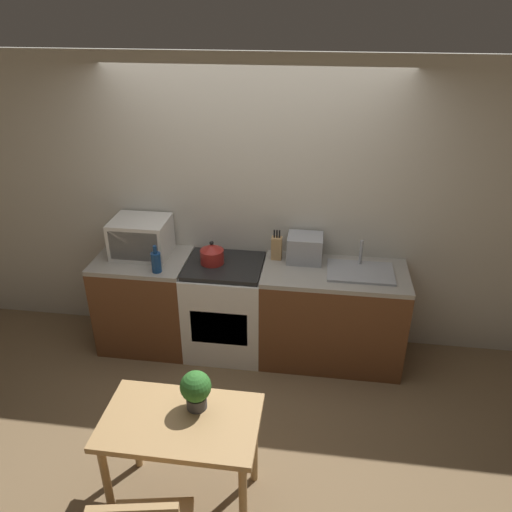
{
  "coord_description": "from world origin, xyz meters",
  "views": [
    {
      "loc": [
        0.6,
        -3.02,
        2.97
      ],
      "look_at": [
        0.09,
        0.62,
        1.05
      ],
      "focal_mm": 35.0,
      "sensor_mm": 36.0,
      "label": 1
    }
  ],
  "objects_px": {
    "microwave": "(141,237)",
    "toaster_oven": "(305,248)",
    "dining_table": "(181,432)",
    "bottle": "(156,262)",
    "stove_range": "(226,307)",
    "kettle": "(212,254)"
  },
  "relations": [
    {
      "from": "kettle",
      "to": "microwave",
      "type": "distance_m",
      "value": 0.67
    },
    {
      "from": "bottle",
      "to": "toaster_oven",
      "type": "bearing_deg",
      "value": 17.01
    },
    {
      "from": "bottle",
      "to": "toaster_oven",
      "type": "height_order",
      "value": "bottle"
    },
    {
      "from": "stove_range",
      "to": "bottle",
      "type": "height_order",
      "value": "bottle"
    },
    {
      "from": "toaster_oven",
      "to": "microwave",
      "type": "bearing_deg",
      "value": -177.06
    },
    {
      "from": "stove_range",
      "to": "bottle",
      "type": "distance_m",
      "value": 0.79
    },
    {
      "from": "kettle",
      "to": "microwave",
      "type": "bearing_deg",
      "value": 173.01
    },
    {
      "from": "microwave",
      "to": "toaster_oven",
      "type": "height_order",
      "value": "microwave"
    },
    {
      "from": "bottle",
      "to": "dining_table",
      "type": "relative_size",
      "value": 0.26
    },
    {
      "from": "stove_range",
      "to": "kettle",
      "type": "relative_size",
      "value": 4.26
    },
    {
      "from": "microwave",
      "to": "toaster_oven",
      "type": "bearing_deg",
      "value": 2.94
    },
    {
      "from": "kettle",
      "to": "microwave",
      "type": "xyz_separation_m",
      "value": [
        -0.66,
        0.08,
        0.08
      ]
    },
    {
      "from": "kettle",
      "to": "toaster_oven",
      "type": "distance_m",
      "value": 0.81
    },
    {
      "from": "microwave",
      "to": "stove_range",
      "type": "bearing_deg",
      "value": -6.61
    },
    {
      "from": "bottle",
      "to": "toaster_oven",
      "type": "relative_size",
      "value": 0.8
    },
    {
      "from": "kettle",
      "to": "dining_table",
      "type": "distance_m",
      "value": 1.7
    },
    {
      "from": "kettle",
      "to": "dining_table",
      "type": "height_order",
      "value": "kettle"
    },
    {
      "from": "toaster_oven",
      "to": "dining_table",
      "type": "relative_size",
      "value": 0.32
    },
    {
      "from": "stove_range",
      "to": "bottle",
      "type": "bearing_deg",
      "value": -158.5
    },
    {
      "from": "microwave",
      "to": "dining_table",
      "type": "relative_size",
      "value": 0.52
    },
    {
      "from": "microwave",
      "to": "dining_table",
      "type": "height_order",
      "value": "microwave"
    },
    {
      "from": "kettle",
      "to": "dining_table",
      "type": "bearing_deg",
      "value": -84.54
    }
  ]
}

